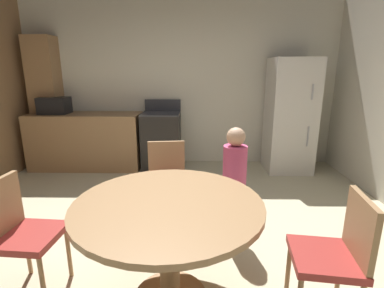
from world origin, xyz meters
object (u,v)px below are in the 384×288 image
(oven_range, at_px, (162,140))
(chair_east, at_px, (337,251))
(dining_table, at_px, (169,223))
(person_child, at_px, (234,181))
(chair_north, at_px, (167,179))
(refrigerator, at_px, (290,116))
(microwave, at_px, (54,105))
(chair_west, at_px, (20,230))

(oven_range, relative_size, chair_east, 1.26)
(dining_table, bearing_deg, person_child, 56.53)
(dining_table, bearing_deg, chair_north, 96.58)
(refrigerator, distance_m, chair_east, 3.00)
(microwave, xyz_separation_m, chair_west, (1.03, -2.76, -0.53))
(chair_east, bearing_deg, dining_table, 0.00)
(oven_range, relative_size, person_child, 1.01)
(oven_range, distance_m, dining_table, 2.87)
(microwave, xyz_separation_m, dining_table, (2.09, -2.84, -0.42))
(refrigerator, distance_m, person_child, 2.29)
(chair_west, bearing_deg, refrigerator, 49.17)
(refrigerator, height_order, chair_north, refrigerator)
(person_child, bearing_deg, dining_table, 0.00)
(chair_east, xyz_separation_m, person_child, (-0.52, 0.94, 0.08))
(microwave, xyz_separation_m, person_child, (2.63, -2.03, -0.45))
(microwave, distance_m, person_child, 3.35)
(oven_range, bearing_deg, refrigerator, -1.51)
(chair_north, height_order, person_child, person_child)
(chair_east, relative_size, person_child, 0.80)
(chair_north, distance_m, chair_east, 1.67)
(oven_range, relative_size, chair_north, 1.26)
(refrigerator, bearing_deg, microwave, 179.23)
(oven_range, distance_m, refrigerator, 2.08)
(oven_range, bearing_deg, microwave, -179.88)
(oven_range, distance_m, chair_north, 1.81)
(chair_west, xyz_separation_m, person_child, (1.59, 0.73, 0.08))
(chair_west, xyz_separation_m, chair_east, (2.11, -0.21, 0.00))
(microwave, height_order, chair_east, microwave)
(chair_west, bearing_deg, person_child, 28.78)
(microwave, bearing_deg, dining_table, -53.56)
(refrigerator, distance_m, microwave, 3.74)
(dining_table, bearing_deg, oven_range, 97.85)
(microwave, bearing_deg, refrigerator, -0.77)
(microwave, relative_size, chair_north, 0.51)
(oven_range, relative_size, microwave, 2.50)
(person_child, bearing_deg, oven_range, -122.02)
(dining_table, height_order, person_child, person_child)
(person_child, bearing_deg, refrigerator, -175.83)
(refrigerator, height_order, microwave, refrigerator)
(microwave, xyz_separation_m, chair_north, (1.97, -1.78, -0.53))
(refrigerator, xyz_separation_m, chair_east, (-0.59, -2.92, -0.38))
(chair_west, distance_m, person_child, 1.76)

